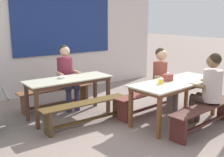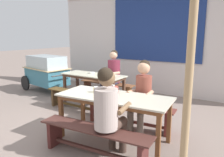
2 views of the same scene
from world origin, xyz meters
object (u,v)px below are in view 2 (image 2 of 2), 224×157
dining_table_far (93,78)px  bench_near_back (128,112)px  bench_near_front (94,138)px  food_cart (46,71)px  tissue_box (112,90)px  soup_bowl (92,73)px  dining_table_near (114,100)px  person_near_front (108,108)px  bench_far_front (77,99)px  person_center_facing (112,73)px  bench_far_back (107,88)px  condiment_jar (96,90)px  person_right_near_table (142,92)px  wooden_support_post (188,87)px

dining_table_far → bench_near_back: (1.39, -0.75, -0.38)m
bench_near_front → food_cart: 4.12m
tissue_box → soup_bowl: bearing=138.0°
dining_table_near → food_cart: 3.78m
bench_near_back → person_near_front: size_ratio=1.34×
bench_far_front → person_center_facing: size_ratio=1.24×
food_cart → person_near_front: person_near_front is taller
dining_table_far → soup_bowl: (-0.09, 0.07, 0.10)m
bench_far_back → person_center_facing: bearing=-17.2°
bench_far_back → bench_near_back: size_ratio=0.91×
person_center_facing → condiment_jar: 2.04m
dining_table_far → dining_table_near: size_ratio=0.87×
dining_table_far → bench_near_back: 1.62m
person_right_near_table → wooden_support_post: 1.67m
dining_table_far → bench_near_front: dining_table_far is taller
bench_far_front → food_cart: size_ratio=0.90×
bench_near_front → person_center_facing: size_ratio=1.29×
soup_bowl → bench_far_front: bearing=-82.1°
bench_far_back → condiment_jar: size_ratio=16.48×
bench_far_back → soup_bowl: size_ratio=10.45×
dining_table_near → person_center_facing: bearing=123.1°
bench_near_front → person_near_front: bearing=21.7°
person_right_near_table → condiment_jar: size_ratio=13.25×
food_cart → dining_table_far: bearing=-7.3°
dining_table_far → person_right_near_table: bearing=-25.3°
tissue_box → dining_table_far: bearing=137.6°
dining_table_near → soup_bowl: size_ratio=12.33×
person_near_front → condiment_jar: person_near_front is taller
bench_far_back → dining_table_near: bearing=-53.4°
dining_table_near → person_near_front: bearing=-65.0°
bench_far_back → food_cart: 2.04m
dining_table_far → bench_far_front: 0.71m
person_near_front → wooden_support_post: bearing=-8.1°
person_right_near_table → condiment_jar: bearing=-139.0°
bench_near_front → person_near_front: (0.19, 0.08, 0.45)m
person_center_facing → wooden_support_post: size_ratio=0.55×
bench_far_back → bench_near_back: same height
bench_near_front → condiment_jar: bearing=124.1°
bench_near_back → bench_near_front: size_ratio=1.02×
food_cart → bench_near_front: bearing=-32.2°
dining_table_near → bench_far_back: (-1.44, 1.94, -0.38)m
bench_near_back → food_cart: bearing=163.5°
food_cart → condiment_jar: (3.06, -1.58, 0.17)m
condiment_jar → soup_bowl: bearing=130.1°
person_right_near_table → wooden_support_post: size_ratio=0.53×
person_near_front → wooden_support_post: size_ratio=0.54×
food_cart → person_near_front: size_ratio=1.40×
dining_table_far → person_center_facing: size_ratio=1.24×
food_cart → wooden_support_post: (4.71, -2.27, 0.57)m
person_near_front → tissue_box: 0.72m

